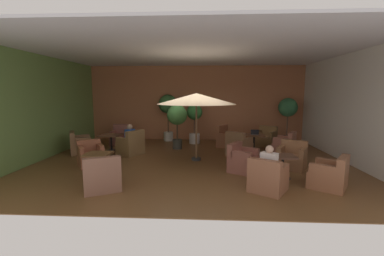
{
  "coord_description": "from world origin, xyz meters",
  "views": [
    {
      "loc": [
        0.48,
        -8.49,
        2.28
      ],
      "look_at": [
        0.0,
        0.41,
        1.06
      ],
      "focal_mm": 24.27,
      "sensor_mm": 36.0,
      "label": 1
    }
  ],
  "objects_px": {
    "armchair_rear_right_east": "(131,145)",
    "patio_umbrella_tall_red": "(196,99)",
    "cafe_table_front_right": "(98,158)",
    "patron_blue_shirt": "(269,161)",
    "armchair_front_left_north": "(227,139)",
    "armchair_rear_right_north": "(80,145)",
    "cafe_table_rear_right": "(111,138)",
    "iced_drink_cup": "(252,133)",
    "cafe_table_front_left": "(254,138)",
    "patron_by_window": "(130,134)",
    "cafe_table_mid_center": "(283,162)",
    "potted_tree_right_corner": "(288,111)",
    "potted_tree_mid_left": "(194,118)",
    "armchair_mid_center_west": "(292,158)",
    "open_laptop": "(255,133)",
    "armchair_mid_center_south": "(330,176)",
    "armchair_mid_center_east": "(268,178)",
    "potted_tree_mid_right": "(177,118)",
    "potted_tree_left_corner": "(168,108)",
    "armchair_front_right_east": "(102,177)",
    "armchair_front_right_north": "(91,156)",
    "armchair_rear_right_south": "(121,138)",
    "armchair_front_left_south": "(285,146)",
    "armchair_front_left_east": "(239,147)",
    "armchair_mid_center_north": "(243,161)"
  },
  "relations": [
    {
      "from": "armchair_rear_right_east",
      "to": "patio_umbrella_tall_red",
      "type": "relative_size",
      "value": 0.41
    },
    {
      "from": "cafe_table_front_right",
      "to": "armchair_rear_right_east",
      "type": "distance_m",
      "value": 2.5
    },
    {
      "from": "patron_blue_shirt",
      "to": "armchair_front_left_north",
      "type": "bearing_deg",
      "value": 96.57
    },
    {
      "from": "armchair_rear_right_north",
      "to": "armchair_rear_right_east",
      "type": "xyz_separation_m",
      "value": [
        1.97,
        -0.06,
        0.02
      ]
    },
    {
      "from": "cafe_table_rear_right",
      "to": "iced_drink_cup",
      "type": "bearing_deg",
      "value": 3.88
    },
    {
      "from": "cafe_table_front_left",
      "to": "patron_by_window",
      "type": "distance_m",
      "value": 4.81
    },
    {
      "from": "cafe_table_mid_center",
      "to": "potted_tree_right_corner",
      "type": "height_order",
      "value": "potted_tree_right_corner"
    },
    {
      "from": "potted_tree_mid_left",
      "to": "armchair_front_left_north",
      "type": "bearing_deg",
      "value": -26.09
    },
    {
      "from": "cafe_table_mid_center",
      "to": "armchair_rear_right_east",
      "type": "distance_m",
      "value": 5.4
    },
    {
      "from": "iced_drink_cup",
      "to": "armchair_rear_right_east",
      "type": "bearing_deg",
      "value": -167.83
    },
    {
      "from": "armchair_mid_center_west",
      "to": "potted_tree_mid_left",
      "type": "relative_size",
      "value": 0.59
    },
    {
      "from": "patron_by_window",
      "to": "open_laptop",
      "type": "bearing_deg",
      "value": 11.36
    },
    {
      "from": "patron_blue_shirt",
      "to": "armchair_rear_right_north",
      "type": "bearing_deg",
      "value": 150.89
    },
    {
      "from": "cafe_table_front_right",
      "to": "armchair_mid_center_south",
      "type": "bearing_deg",
      "value": -6.02
    },
    {
      "from": "cafe_table_front_left",
      "to": "armchair_mid_center_east",
      "type": "height_order",
      "value": "armchair_mid_center_east"
    },
    {
      "from": "patio_umbrella_tall_red",
      "to": "cafe_table_front_right",
      "type": "bearing_deg",
      "value": -145.59
    },
    {
      "from": "armchair_mid_center_east",
      "to": "potted_tree_mid_right",
      "type": "relative_size",
      "value": 0.58
    },
    {
      "from": "cafe_table_front_left",
      "to": "potted_tree_mid_left",
      "type": "xyz_separation_m",
      "value": [
        -2.42,
        1.3,
        0.66
      ]
    },
    {
      "from": "cafe_table_front_left",
      "to": "cafe_table_front_right",
      "type": "distance_m",
      "value": 5.96
    },
    {
      "from": "cafe_table_mid_center",
      "to": "patron_by_window",
      "type": "xyz_separation_m",
      "value": [
        -4.84,
        2.49,
        0.32
      ]
    },
    {
      "from": "armchair_mid_center_west",
      "to": "patron_by_window",
      "type": "xyz_separation_m",
      "value": [
        -5.4,
        1.51,
        0.45
      ]
    },
    {
      "from": "armchair_front_left_north",
      "to": "potted_tree_left_corner",
      "type": "height_order",
      "value": "potted_tree_left_corner"
    },
    {
      "from": "armchair_rear_right_north",
      "to": "potted_tree_mid_left",
      "type": "relative_size",
      "value": 0.61
    },
    {
      "from": "armchair_front_right_east",
      "to": "patron_blue_shirt",
      "type": "relative_size",
      "value": 1.62
    },
    {
      "from": "potted_tree_left_corner",
      "to": "open_laptop",
      "type": "distance_m",
      "value": 4.24
    },
    {
      "from": "potted_tree_mid_right",
      "to": "potted_tree_right_corner",
      "type": "height_order",
      "value": "potted_tree_right_corner"
    },
    {
      "from": "cafe_table_front_right",
      "to": "potted_tree_left_corner",
      "type": "height_order",
      "value": "potted_tree_left_corner"
    },
    {
      "from": "cafe_table_rear_right",
      "to": "potted_tree_right_corner",
      "type": "xyz_separation_m",
      "value": [
        7.3,
        1.62,
        0.96
      ]
    },
    {
      "from": "armchair_rear_right_north",
      "to": "armchair_rear_right_east",
      "type": "relative_size",
      "value": 1.0
    },
    {
      "from": "armchair_front_right_north",
      "to": "armchair_front_left_north",
      "type": "bearing_deg",
      "value": 34.43
    },
    {
      "from": "cafe_table_front_right",
      "to": "cafe_table_rear_right",
      "type": "height_order",
      "value": "same"
    },
    {
      "from": "armchair_rear_right_east",
      "to": "patron_by_window",
      "type": "distance_m",
      "value": 0.43
    },
    {
      "from": "patio_umbrella_tall_red",
      "to": "open_laptop",
      "type": "height_order",
      "value": "patio_umbrella_tall_red"
    },
    {
      "from": "armchair_rear_right_south",
      "to": "potted_tree_left_corner",
      "type": "bearing_deg",
      "value": 28.69
    },
    {
      "from": "armchair_front_left_north",
      "to": "armchair_rear_right_south",
      "type": "distance_m",
      "value": 4.61
    },
    {
      "from": "armchair_front_left_south",
      "to": "potted_tree_left_corner",
      "type": "height_order",
      "value": "potted_tree_left_corner"
    },
    {
      "from": "armchair_mid_center_west",
      "to": "potted_tree_left_corner",
      "type": "relative_size",
      "value": 0.48
    },
    {
      "from": "cafe_table_mid_center",
      "to": "patron_blue_shirt",
      "type": "xyz_separation_m",
      "value": [
        -0.59,
        -0.92,
        0.27
      ]
    },
    {
      "from": "cafe_table_front_right",
      "to": "cafe_table_rear_right",
      "type": "relative_size",
      "value": 0.8
    },
    {
      "from": "armchair_front_left_east",
      "to": "armchair_front_right_east",
      "type": "distance_m",
      "value": 5.06
    },
    {
      "from": "armchair_mid_center_east",
      "to": "potted_tree_right_corner",
      "type": "height_order",
      "value": "potted_tree_right_corner"
    },
    {
      "from": "patio_umbrella_tall_red",
      "to": "cafe_table_rear_right",
      "type": "bearing_deg",
      "value": 159.21
    },
    {
      "from": "cafe_table_rear_right",
      "to": "potted_tree_left_corner",
      "type": "bearing_deg",
      "value": 48.57
    },
    {
      "from": "armchair_front_right_east",
      "to": "armchair_front_right_north",
      "type": "bearing_deg",
      "value": 120.31
    },
    {
      "from": "armchair_mid_center_north",
      "to": "potted_tree_mid_left",
      "type": "height_order",
      "value": "potted_tree_mid_left"
    },
    {
      "from": "armchair_rear_right_east",
      "to": "armchair_rear_right_south",
      "type": "relative_size",
      "value": 1.21
    },
    {
      "from": "armchair_mid_center_south",
      "to": "potted_tree_mid_right",
      "type": "bearing_deg",
      "value": 134.63
    },
    {
      "from": "potted_tree_mid_right",
      "to": "armchair_front_left_east",
      "type": "bearing_deg",
      "value": -24.53
    },
    {
      "from": "cafe_table_mid_center",
      "to": "iced_drink_cup",
      "type": "distance_m",
      "value": 3.47
    },
    {
      "from": "armchair_rear_right_east",
      "to": "armchair_front_left_south",
      "type": "bearing_deg",
      "value": 3.51
    }
  ]
}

